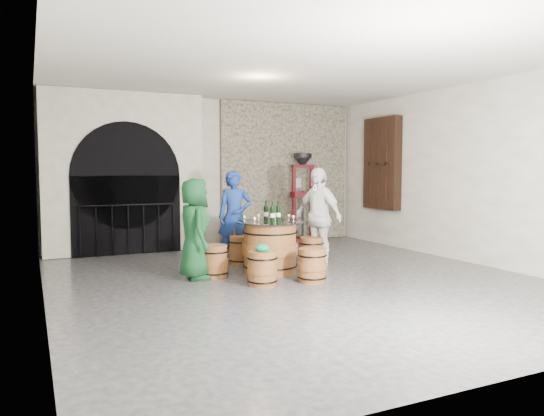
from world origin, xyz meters
name	(u,v)px	position (x,y,z in m)	size (l,w,h in m)	color
ground	(296,280)	(0.00, 0.00, 0.00)	(8.00, 8.00, 0.00)	#29292C
wall_back	(211,173)	(0.00, 4.00, 1.60)	(8.00, 8.00, 0.00)	silver
wall_front	(534,179)	(0.00, -4.00, 1.60)	(8.00, 8.00, 0.00)	silver
wall_left	(40,176)	(-3.50, 0.00, 1.60)	(8.00, 8.00, 0.00)	silver
wall_right	(470,173)	(3.50, 0.00, 1.60)	(8.00, 8.00, 0.00)	silver
ceiling	(297,65)	(0.00, 0.00, 3.20)	(8.00, 8.00, 0.00)	beige
stone_facing_panel	(286,172)	(1.80, 3.94, 1.60)	(3.20, 0.12, 3.18)	gray
arched_opening	(124,174)	(-1.90, 3.74, 1.58)	(3.10, 0.60, 3.19)	silver
shuttered_window	(382,163)	(3.38, 2.40, 1.80)	(0.23, 1.10, 2.00)	black
barrel_table	(270,247)	(-0.14, 0.66, 0.42)	(1.09, 1.09, 0.84)	brown
barrel_stool_left	(214,261)	(-1.06, 0.72, 0.25)	(0.44, 0.44, 0.50)	brown
barrel_stool_far	(241,250)	(-0.28, 1.57, 0.25)	(0.44, 0.44, 0.50)	brown
barrel_stool_right	(311,252)	(0.76, 0.88, 0.25)	(0.44, 0.44, 0.50)	brown
barrel_stool_near_right	(312,265)	(0.14, -0.23, 0.25)	(0.44, 0.44, 0.50)	brown
barrel_stool_near_left	(262,269)	(-0.63, -0.13, 0.25)	(0.44, 0.44, 0.50)	brown
green_cap	(263,248)	(-0.62, -0.13, 0.55)	(0.25, 0.20, 0.11)	#0B7D4C
person_green	(195,229)	(-1.36, 0.74, 0.77)	(0.75, 0.49, 1.54)	#103C1D
person_blue	(235,217)	(-0.31, 1.78, 0.83)	(0.60, 0.40, 1.65)	navy
person_white	(318,217)	(0.91, 0.92, 0.85)	(1.00, 0.42, 1.70)	white
wine_bottle_left	(272,213)	(-0.12, 0.60, 0.97)	(0.08, 0.08, 0.32)	black
wine_bottle_center	(278,213)	(0.01, 0.65, 0.97)	(0.08, 0.08, 0.32)	black
wine_bottle_right	(266,212)	(-0.12, 0.86, 0.97)	(0.08, 0.08, 0.32)	black
tasting_glass_a	(254,220)	(-0.49, 0.47, 0.89)	(0.05, 0.05, 0.10)	#BF7E25
tasting_glass_b	(289,217)	(0.22, 0.69, 0.89)	(0.05, 0.05, 0.10)	#BF7E25
tasting_glass_c	(258,217)	(-0.21, 0.96, 0.89)	(0.05, 0.05, 0.10)	#BF7E25
tasting_glass_d	(275,216)	(0.10, 0.94, 0.89)	(0.05, 0.05, 0.10)	#BF7E25
tasting_glass_e	(293,218)	(0.21, 0.50, 0.89)	(0.05, 0.05, 0.10)	#BF7E25
tasting_glass_f	(244,218)	(-0.52, 0.82, 0.89)	(0.05, 0.05, 0.10)	#BF7E25
side_barrel	(233,232)	(0.22, 3.27, 0.35)	(0.53, 0.53, 0.71)	brown
corking_press	(303,191)	(2.01, 3.49, 1.18)	(0.85, 0.52, 2.03)	#530D15
control_box	(297,183)	(2.05, 3.86, 1.35)	(0.18, 0.10, 0.22)	silver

